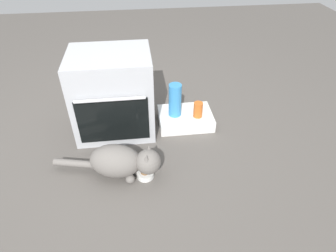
{
  "coord_description": "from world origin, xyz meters",
  "views": [
    {
      "loc": [
        0.18,
        -1.75,
        1.6
      ],
      "look_at": [
        0.4,
        -0.01,
        0.25
      ],
      "focal_mm": 30.79,
      "sensor_mm": 36.0,
      "label": 1
    }
  ],
  "objects": [
    {
      "name": "ground",
      "position": [
        0.0,
        0.0,
        0.0
      ],
      "size": [
        8.0,
        8.0,
        0.0
      ],
      "primitive_type": "plane",
      "color": "#56514C"
    },
    {
      "name": "food_bowl",
      "position": [
        0.2,
        -0.28,
        0.03
      ],
      "size": [
        0.13,
        0.13,
        0.07
      ],
      "color": "white",
      "rests_on": "ground"
    },
    {
      "name": "pantry_cabinet",
      "position": [
        0.6,
        0.33,
        0.05
      ],
      "size": [
        0.48,
        0.35,
        0.11
      ],
      "primitive_type": "cube",
      "color": "white",
      "rests_on": "ground"
    },
    {
      "name": "oven",
      "position": [
        -0.02,
        0.35,
        0.35
      ],
      "size": [
        0.65,
        0.57,
        0.7
      ],
      "color": "#B7BABF",
      "rests_on": "ground"
    },
    {
      "name": "cat",
      "position": [
        0.03,
        -0.24,
        0.14
      ],
      "size": [
        0.79,
        0.32,
        0.26
      ],
      "rotation": [
        0.0,
        0.0,
        -0.24
      ],
      "color": "slate",
      "rests_on": "ground"
    },
    {
      "name": "sauce_jar",
      "position": [
        0.7,
        0.28,
        0.18
      ],
      "size": [
        0.08,
        0.08,
        0.14
      ],
      "primitive_type": "cylinder",
      "color": "#D16023",
      "rests_on": "pantry_cabinet"
    },
    {
      "name": "water_bottle",
      "position": [
        0.5,
        0.33,
        0.26
      ],
      "size": [
        0.11,
        0.11,
        0.3
      ],
      "primitive_type": "cylinder",
      "color": "#388CD1",
      "rests_on": "pantry_cabinet"
    }
  ]
}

